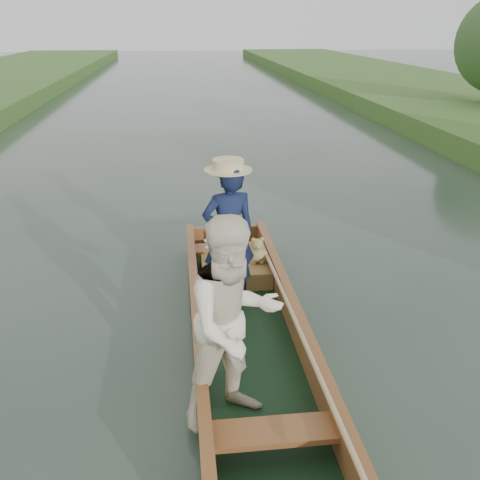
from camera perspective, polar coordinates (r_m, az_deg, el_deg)
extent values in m
plane|color=#283D30|center=(5.67, 0.71, -11.23)|extent=(120.00, 120.00, 0.00)
cube|color=black|center=(5.65, 0.71, -10.89)|extent=(1.10, 5.00, 0.08)
cube|color=brown|center=(5.51, -4.62, -9.45)|extent=(0.08, 5.00, 0.32)
cube|color=brown|center=(5.62, 5.94, -8.81)|extent=(0.08, 5.00, 0.32)
cube|color=brown|center=(7.74, -1.58, 0.33)|extent=(1.10, 0.08, 0.32)
cube|color=brown|center=(5.42, -4.68, -7.84)|extent=(0.10, 5.00, 0.04)
cube|color=brown|center=(5.53, 6.02, -7.21)|extent=(0.10, 5.00, 0.04)
cube|color=brown|center=(7.20, -1.19, -0.88)|extent=(0.94, 0.30, 0.05)
cube|color=brown|center=(4.24, 3.63, -19.74)|extent=(0.94, 0.30, 0.05)
imported|color=#131C3E|center=(5.99, -1.21, 0.50)|extent=(0.67, 0.50, 1.66)
cylinder|color=beige|center=(5.75, -1.27, 7.82)|extent=(0.52, 0.52, 0.12)
imported|color=white|center=(4.20, -0.65, -8.87)|extent=(1.05, 0.95, 1.76)
cube|color=#9F6533|center=(6.88, -0.55, -3.02)|extent=(0.85, 0.90, 0.22)
sphere|color=tan|center=(6.73, 1.86, -1.59)|extent=(0.20, 0.20, 0.20)
sphere|color=tan|center=(6.67, 1.88, -0.47)|extent=(0.15, 0.15, 0.15)
sphere|color=tan|center=(6.64, 1.43, 0.02)|extent=(0.05, 0.05, 0.05)
sphere|color=tan|center=(6.65, 2.35, 0.06)|extent=(0.05, 0.05, 0.05)
sphere|color=tan|center=(6.62, 1.96, -0.78)|extent=(0.06, 0.06, 0.06)
sphere|color=tan|center=(6.69, 1.14, -1.46)|extent=(0.07, 0.07, 0.07)
sphere|color=tan|center=(6.72, 2.63, -1.39)|extent=(0.07, 0.07, 0.07)
sphere|color=tan|center=(6.74, 1.47, -2.36)|extent=(0.08, 0.08, 0.08)
sphere|color=tan|center=(6.75, 2.30, -2.32)|extent=(0.08, 0.08, 0.08)
cylinder|color=silver|center=(7.17, -3.50, -0.77)|extent=(0.07, 0.07, 0.01)
cylinder|color=silver|center=(7.15, -3.51, -0.47)|extent=(0.01, 0.01, 0.08)
ellipsoid|color=silver|center=(7.13, -3.52, -0.06)|extent=(0.09, 0.09, 0.05)
cylinder|color=tan|center=(5.28, 5.77, -8.24)|extent=(0.04, 4.34, 0.20)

